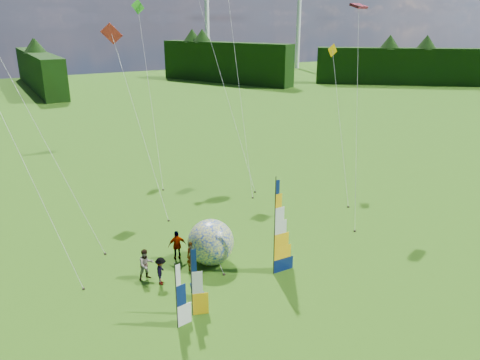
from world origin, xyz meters
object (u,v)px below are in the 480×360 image
camp_chair (197,291)px  kite_whale (220,66)px  side_banner_far (176,297)px  bol_inflatable (211,242)px  spectator_b (146,264)px  spectator_a (192,256)px  side_banner_left (192,283)px  spectator_c (161,271)px  feather_banner_main (275,229)px  spectator_d (177,245)px

camp_chair → kite_whale: bearing=44.3°
side_banner_far → bol_inflatable: (4.09, 4.72, -0.29)m
spectator_b → spectator_a: bearing=-11.3°
kite_whale → side_banner_left: bearing=-145.3°
spectator_b → spectator_c: bearing=-63.1°
spectator_a → kite_whale: bearing=59.8°
side_banner_far → spectator_c: bearing=69.8°
spectator_a → camp_chair: bearing=-106.2°
feather_banner_main → spectator_c: bearing=159.6°
side_banner_far → spectator_c: size_ratio=2.09×
spectator_a → spectator_c: size_ratio=1.10×
bol_inflatable → feather_banner_main: bearing=-49.2°
side_banner_far → camp_chair: bearing=33.3°
kite_whale → spectator_a: bearing=-147.1°
bol_inflatable → spectator_a: bearing=-172.0°
camp_chair → kite_whale: 22.93m
spectator_c → spectator_d: (1.84, 2.15, 0.12)m
side_banner_left → spectator_b: side_banner_left is taller
side_banner_left → kite_whale: 23.75m
side_banner_left → spectator_b: size_ratio=1.99×
bol_inflatable → spectator_b: (-3.89, 0.16, -0.45)m
spectator_c → spectator_b: bearing=60.3°
feather_banner_main → kite_whale: kite_whale is taller
feather_banner_main → spectator_d: (-4.01, 4.30, -1.89)m
side_banner_left → side_banner_far: size_ratio=1.09×
feather_banner_main → bol_inflatable: 4.07m
spectator_c → camp_chair: spectator_c is taller
feather_banner_main → spectator_a: 5.03m
camp_chair → side_banner_far: bearing=-151.3°
spectator_b → camp_chair: bearing=-66.7°
spectator_c → spectator_d: bearing=-11.0°
side_banner_left → spectator_a: bearing=84.2°
spectator_b → spectator_d: bearing=24.3°
feather_banner_main → camp_chair: size_ratio=6.09×
spectator_a → spectator_d: size_ratio=0.95×
side_banner_far → spectator_d: bearing=57.4°
feather_banner_main → spectator_c: (-5.85, 2.15, -2.01)m
spectator_d → camp_chair: bearing=93.2°
camp_chair → spectator_a: bearing=56.4°
feather_banner_main → camp_chair: bearing=-178.6°
feather_banner_main → side_banner_far: bearing=-164.6°
kite_whale → feather_banner_main: bearing=-132.8°
bol_inflatable → spectator_b: size_ratio=1.50×
bol_inflatable → camp_chair: bearing=-127.0°
spectator_a → spectator_c: bearing=-162.3°
feather_banner_main → spectator_c: feather_banner_main is taller
side_banner_far → kite_whale: (12.65, 19.67, 8.06)m
kite_whale → side_banner_far: bearing=-146.8°
feather_banner_main → bol_inflatable: (-2.49, 2.88, -1.45)m
feather_banner_main → bol_inflatable: size_ratio=2.07×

